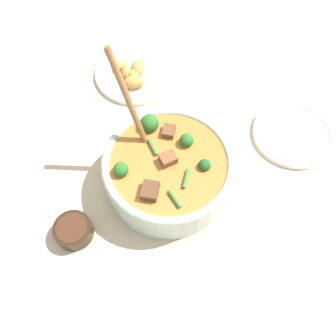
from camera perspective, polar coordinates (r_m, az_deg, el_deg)
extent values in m
plane|color=#C6B293|center=(0.71, 0.00, -2.32)|extent=(4.00, 4.00, 0.00)
cylinder|color=#B2C6BC|center=(0.67, 0.00, -0.70)|extent=(0.26, 0.26, 0.08)
torus|color=#B2C6BC|center=(0.64, 0.00, 1.11)|extent=(0.26, 0.26, 0.02)
cylinder|color=#B27533|center=(0.66, 0.00, 0.12)|extent=(0.24, 0.24, 0.05)
sphere|color=#2D6B28|center=(0.62, -8.22, -0.27)|extent=(0.03, 0.03, 0.03)
cylinder|color=#6B9956|center=(0.64, -7.98, -1.18)|extent=(0.01, 0.01, 0.01)
sphere|color=#235B23|center=(0.63, 6.39, 0.50)|extent=(0.02, 0.02, 0.02)
cylinder|color=#6B9956|center=(0.64, 6.24, -0.27)|extent=(0.01, 0.01, 0.01)
sphere|color=#2D6B28|center=(0.65, 3.26, 4.86)|extent=(0.03, 0.03, 0.03)
cylinder|color=#6B9956|center=(0.67, 3.17, 3.89)|extent=(0.01, 0.01, 0.01)
sphere|color=#2D6B28|center=(0.67, -3.25, 7.78)|extent=(0.04, 0.04, 0.04)
cylinder|color=#6B9956|center=(0.69, -3.14, 6.42)|extent=(0.01, 0.01, 0.02)
cube|color=brown|center=(0.63, 0.18, 1.73)|extent=(0.04, 0.04, 0.02)
cube|color=brown|center=(0.60, -3.13, -4.15)|extent=(0.04, 0.04, 0.03)
cube|color=brown|center=(0.67, 0.14, 6.25)|extent=(0.03, 0.03, 0.02)
cylinder|color=#3D7533|center=(0.65, -2.70, 3.61)|extent=(0.04, 0.03, 0.01)
cylinder|color=#3D7533|center=(0.59, 1.15, -5.41)|extent=(0.04, 0.02, 0.01)
cylinder|color=#3D7533|center=(0.61, 3.15, -1.85)|extent=(0.02, 0.04, 0.01)
ellipsoid|color=olive|center=(0.67, -3.92, 4.47)|extent=(0.04, 0.03, 0.01)
cylinder|color=olive|center=(0.61, -6.92, 11.63)|extent=(0.09, 0.03, 0.20)
cylinder|color=black|center=(0.68, -16.10, -10.43)|extent=(0.07, 0.07, 0.04)
cylinder|color=#472819|center=(0.66, -16.37, -10.08)|extent=(0.06, 0.06, 0.01)
cylinder|color=white|center=(0.82, 20.89, 5.54)|extent=(0.19, 0.19, 0.01)
torus|color=white|center=(0.82, 21.02, 5.77)|extent=(0.18, 0.18, 0.01)
cylinder|color=white|center=(0.90, -5.38, 16.25)|extent=(0.22, 0.22, 0.01)
ellipsoid|color=#CC8E47|center=(0.87, -6.00, 15.74)|extent=(0.05, 0.05, 0.02)
ellipsoid|color=#CC8E47|center=(0.85, -6.02, 14.68)|extent=(0.06, 0.06, 0.03)
ellipsoid|color=#CC8E47|center=(0.88, -5.29, 17.03)|extent=(0.05, 0.06, 0.03)
ellipsoid|color=#CC8E47|center=(0.88, -7.26, 16.22)|extent=(0.04, 0.04, 0.02)
ellipsoid|color=#CC8E47|center=(0.85, -5.40, 14.89)|extent=(0.04, 0.04, 0.02)
ellipsoid|color=#CC8E47|center=(0.90, -8.40, 17.25)|extent=(0.03, 0.04, 0.02)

